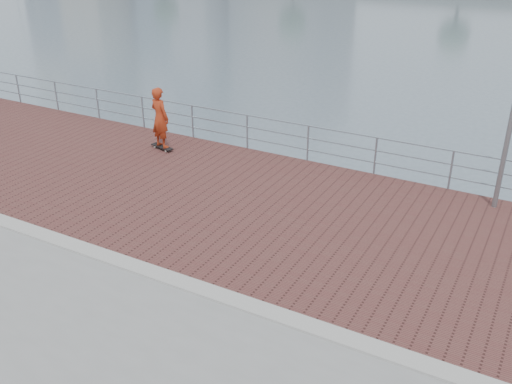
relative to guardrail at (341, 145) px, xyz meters
The scene contains 6 objects.
water 7.50m from the guardrail, 90.00° to the right, with size 400.00×400.00×0.00m, color slate.
brick_lane 3.47m from the guardrail, 90.00° to the right, with size 40.00×6.80×0.02m, color brown.
curb 7.03m from the guardrail, 90.00° to the right, with size 40.00×0.40×0.06m, color #B7B5AD.
guardrail is the anchor object (origin of this frame).
skateboard 5.57m from the guardrail, 165.67° to the right, with size 0.87×0.41×0.10m.
skateboarder 5.55m from the guardrail, 165.67° to the right, with size 0.69×0.45×1.88m, color #B73618.
Camera 1 is at (5.26, -7.48, 6.49)m, focal length 40.00 mm.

